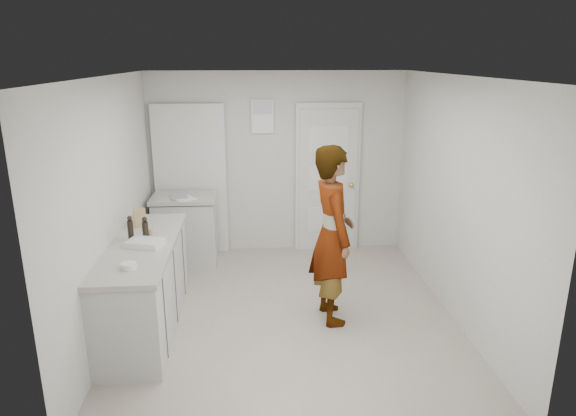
{
  "coord_description": "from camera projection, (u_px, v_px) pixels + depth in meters",
  "views": [
    {
      "loc": [
        -0.35,
        -4.99,
        2.68
      ],
      "look_at": [
        0.03,
        0.4,
        1.08
      ],
      "focal_mm": 32.0,
      "sensor_mm": 36.0,
      "label": 1
    }
  ],
  "objects": [
    {
      "name": "main_counter",
      "position": [
        145.0,
        290.0,
        5.15
      ],
      "size": [
        0.64,
        1.96,
        0.93
      ],
      "color": "#B0B0AB",
      "rests_on": "ground"
    },
    {
      "name": "ground",
      "position": [
        287.0,
        314.0,
        5.56
      ],
      "size": [
        4.0,
        4.0,
        0.0
      ],
      "primitive_type": "plane",
      "color": "#A39889",
      "rests_on": "ground"
    },
    {
      "name": "papers",
      "position": [
        183.0,
        198.0,
        6.6
      ],
      "size": [
        0.38,
        0.4,
        0.01
      ],
      "primitive_type": "cube",
      "rotation": [
        0.0,
        0.0,
        0.59
      ],
      "color": "white",
      "rests_on": "side_counter"
    },
    {
      "name": "person",
      "position": [
        332.0,
        235.0,
        5.23
      ],
      "size": [
        0.53,
        0.73,
        1.86
      ],
      "primitive_type": "imported",
      "rotation": [
        0.0,
        0.0,
        1.71
      ],
      "color": "silver",
      "rests_on": "ground"
    },
    {
      "name": "egg_bowl",
      "position": [
        129.0,
        266.0,
        4.41
      ],
      "size": [
        0.13,
        0.13,
        0.05
      ],
      "color": "silver",
      "rests_on": "main_counter"
    },
    {
      "name": "spice_jar",
      "position": [
        151.0,
        232.0,
        5.22
      ],
      "size": [
        0.05,
        0.05,
        0.07
      ],
      "primitive_type": "cylinder",
      "color": "tan",
      "rests_on": "main_counter"
    },
    {
      "name": "baking_dish",
      "position": [
        145.0,
        243.0,
        4.94
      ],
      "size": [
        0.38,
        0.32,
        0.06
      ],
      "rotation": [
        0.0,
        0.0,
        -0.28
      ],
      "color": "silver",
      "rests_on": "main_counter"
    },
    {
      "name": "side_counter",
      "position": [
        186.0,
        232.0,
        6.84
      ],
      "size": [
        0.84,
        0.61,
        0.93
      ],
      "color": "#B0B0AB",
      "rests_on": "ground"
    },
    {
      "name": "oil_cruet_a",
      "position": [
        145.0,
        229.0,
        5.07
      ],
      "size": [
        0.06,
        0.06,
        0.24
      ],
      "color": "black",
      "rests_on": "main_counter"
    },
    {
      "name": "room_shell",
      "position": [
        265.0,
        180.0,
        7.12
      ],
      "size": [
        4.0,
        4.0,
        4.0
      ],
      "color": "#BBBAB1",
      "rests_on": "ground"
    },
    {
      "name": "cake_mix_box",
      "position": [
        140.0,
        218.0,
        5.46
      ],
      "size": [
        0.14,
        0.1,
        0.2
      ],
      "primitive_type": "cube",
      "rotation": [
        0.0,
        0.0,
        0.39
      ],
      "color": "#A58152",
      "rests_on": "main_counter"
    },
    {
      "name": "oil_cruet_b",
      "position": [
        130.0,
        229.0,
        5.04
      ],
      "size": [
        0.06,
        0.06,
        0.26
      ],
      "color": "black",
      "rests_on": "main_counter"
    }
  ]
}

